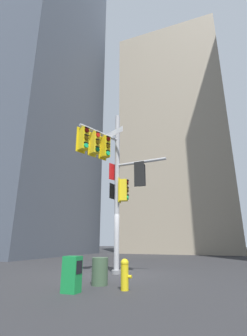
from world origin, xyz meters
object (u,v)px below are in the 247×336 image
object	(u,v)px
fire_hydrant	(125,274)
newspaper_box	(72,274)
trash_bin	(100,271)
signal_pole_assembly	(113,170)

from	to	relation	value
fire_hydrant	newspaper_box	distance (m)	1.48
fire_hydrant	trash_bin	xyz separation A→B (m)	(-1.04, 0.50, -0.03)
trash_bin	fire_hydrant	bearing A→B (deg)	-25.75
fire_hydrant	signal_pole_assembly	bearing A→B (deg)	120.62
newspaper_box	trash_bin	world-z (taller)	newspaper_box
signal_pole_assembly	trash_bin	bearing A→B (deg)	-75.79
signal_pole_assembly	newspaper_box	size ratio (longest dim) A/B	8.03
signal_pole_assembly	fire_hydrant	distance (m)	5.09
fire_hydrant	trash_bin	world-z (taller)	fire_hydrant
signal_pole_assembly	trash_bin	distance (m)	4.63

